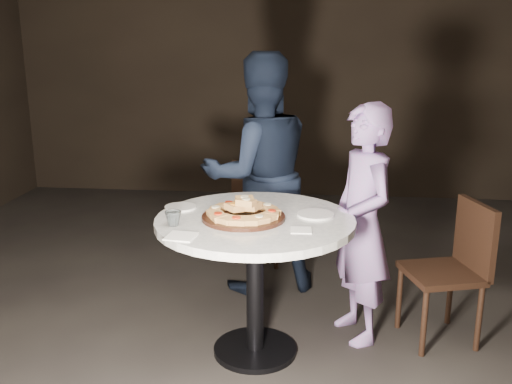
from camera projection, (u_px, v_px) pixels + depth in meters
floor at (248, 353)px, 3.27m from camera, size 7.00×7.00×0.00m
table at (255, 244)px, 3.11m from camera, size 1.32×1.32×0.81m
serving_board at (243, 217)px, 3.04m from camera, size 0.50×0.50×0.02m
focaccia_pile at (244, 210)px, 3.03m from camera, size 0.40×0.39×0.11m
plate_left at (181, 207)px, 3.24m from camera, size 0.23×0.23×0.01m
plate_right at (315, 214)px, 3.10m from camera, size 0.23×0.23×0.01m
water_glass at (173, 218)px, 2.92m from camera, size 0.09×0.09×0.08m
napkin_near at (181, 236)px, 2.77m from camera, size 0.15×0.15×0.01m
napkin_far at (301, 230)px, 2.86m from camera, size 0.11×0.11×0.01m
chair_far at (261, 204)px, 4.48m from camera, size 0.51×0.52×0.84m
chair_right at (456, 262)px, 3.31m from camera, size 0.50×0.49×0.84m
diner_navy at (259, 175)px, 3.94m from camera, size 0.98×0.88×1.66m
diner_teal at (362, 225)px, 3.29m from camera, size 0.51×0.60×1.41m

